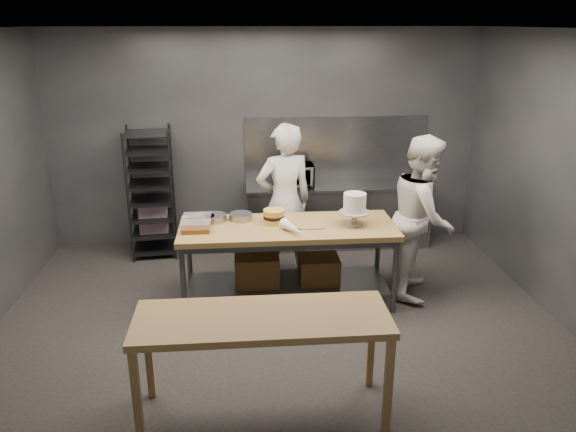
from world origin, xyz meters
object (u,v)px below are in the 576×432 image
at_px(near_counter, 262,326).
at_px(speed_rack, 151,194).
at_px(microwave, 294,175).
at_px(work_table, 286,254).
at_px(chef_right, 423,216).
at_px(layer_cake, 274,217).
at_px(frosted_cake_stand, 355,205).
at_px(chef_behind, 284,202).

bearing_deg(near_counter, speed_rack, 110.88).
bearing_deg(microwave, near_counter, -99.31).
height_order(work_table, chef_right, chef_right).
height_order(work_table, layer_cake, layer_cake).
bearing_deg(work_table, layer_cake, 149.91).
bearing_deg(frosted_cake_stand, microwave, 106.70).
distance_m(microwave, layer_cake, 1.62).
relative_size(work_table, layer_cake, 10.18).
height_order(microwave, layer_cake, microwave).
bearing_deg(chef_behind, chef_right, 144.05).
xyz_separation_m(speed_rack, microwave, (1.94, 0.08, 0.19)).
bearing_deg(frosted_cake_stand, chef_right, 10.11).
relative_size(chef_right, frosted_cake_stand, 5.15).
height_order(chef_right, microwave, chef_right).
xyz_separation_m(chef_right, microwave, (-1.34, 1.55, 0.11)).
bearing_deg(microwave, work_table, -98.45).
height_order(chef_behind, microwave, chef_behind).
xyz_separation_m(chef_behind, microwave, (0.21, 0.97, 0.08)).
relative_size(chef_behind, microwave, 3.59).
bearing_deg(chef_right, microwave, 60.79).
height_order(work_table, near_counter, work_table).
relative_size(speed_rack, microwave, 3.23).
relative_size(chef_right, layer_cake, 7.99).
bearing_deg(near_counter, frosted_cake_stand, 60.06).
distance_m(work_table, microwave, 1.73).
height_order(speed_rack, layer_cake, speed_rack).
height_order(near_counter, chef_behind, chef_behind).
bearing_deg(chef_behind, speed_rack, -42.38).
bearing_deg(chef_right, frosted_cake_stand, 120.00).
relative_size(chef_behind, chef_right, 1.03).
bearing_deg(microwave, chef_right, -49.10).
xyz_separation_m(work_table, layer_cake, (-0.13, 0.07, 0.43)).
xyz_separation_m(near_counter, chef_behind, (0.39, 2.65, 0.16)).
bearing_deg(near_counter, work_table, 79.98).
relative_size(near_counter, frosted_cake_stand, 5.47).
bearing_deg(chef_right, near_counter, 156.70).
distance_m(chef_behind, microwave, 0.99).
xyz_separation_m(microwave, frosted_cake_stand, (0.51, -1.70, 0.10)).
distance_m(near_counter, layer_cake, 2.07).
height_order(work_table, microwave, microwave).
relative_size(near_counter, speed_rack, 1.14).
distance_m(work_table, layer_cake, 0.45).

